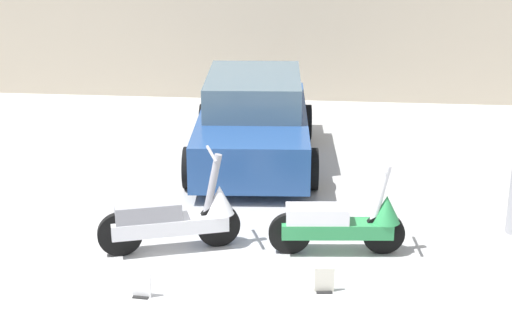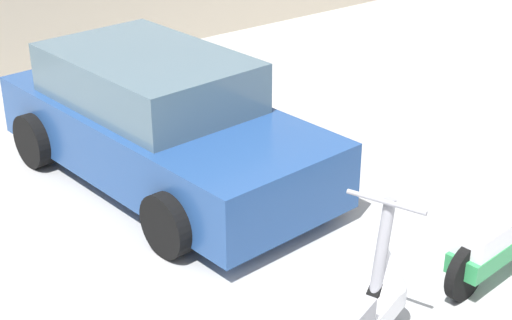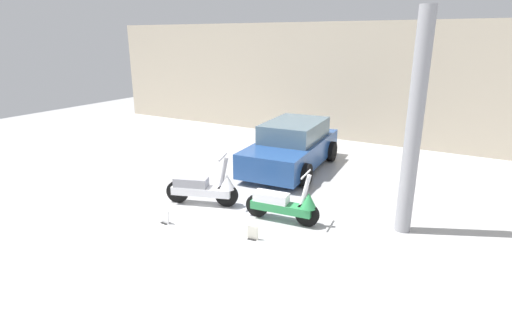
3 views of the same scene
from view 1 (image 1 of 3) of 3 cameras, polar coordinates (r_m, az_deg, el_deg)
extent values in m
plane|color=#B2B2B2|center=(8.03, -4.45, -9.52)|extent=(28.00, 28.00, 0.00)
cylinder|color=black|center=(8.91, -2.76, -4.75)|extent=(0.50, 0.24, 0.50)
cylinder|color=black|center=(8.80, -9.86, -5.33)|extent=(0.50, 0.24, 0.50)
cube|color=silver|center=(8.82, -6.30, -4.68)|extent=(1.32, 0.71, 0.17)
cube|color=gray|center=(8.73, -7.86, -3.70)|extent=(0.78, 0.51, 0.19)
cylinder|color=gray|center=(8.72, -3.19, -1.77)|extent=(0.24, 0.15, 0.70)
cylinder|color=gray|center=(8.60, -3.23, 0.42)|extent=(0.22, 0.55, 0.03)
cone|color=silver|center=(8.80, -2.67, -2.89)|extent=(0.42, 0.42, 0.32)
cylinder|color=black|center=(8.84, 9.26, -5.29)|extent=(0.48, 0.13, 0.47)
cylinder|color=black|center=(8.74, 2.46, -5.35)|extent=(0.48, 0.13, 0.47)
cube|color=#2D8C4C|center=(8.75, 5.89, -4.98)|extent=(1.25, 0.40, 0.16)
cube|color=white|center=(8.66, 4.47, -3.93)|extent=(0.71, 0.34, 0.18)
cylinder|color=white|center=(8.65, 9.05, -2.43)|extent=(0.22, 0.10, 0.67)
cylinder|color=white|center=(8.54, 9.17, -0.35)|extent=(0.09, 0.54, 0.03)
cone|color=#2D8C4C|center=(8.73, 9.47, -3.53)|extent=(0.34, 0.34, 0.31)
cube|color=navy|center=(11.68, -0.19, 2.13)|extent=(1.84, 3.87, 0.63)
cube|color=slate|center=(11.76, -0.16, 5.05)|extent=(1.53, 2.20, 0.49)
cylinder|color=black|center=(10.63, 4.00, -0.64)|extent=(0.24, 0.59, 0.57)
cylinder|color=black|center=(10.69, -4.75, -0.56)|extent=(0.24, 0.59, 0.57)
cylinder|color=black|center=(12.86, 3.60, 2.77)|extent=(0.24, 0.59, 0.57)
cylinder|color=black|center=(12.90, -3.65, 2.82)|extent=(0.24, 0.59, 0.57)
cube|color=black|center=(8.00, -8.32, -9.74)|extent=(0.17, 0.13, 0.01)
cube|color=white|center=(7.94, -8.36, -8.95)|extent=(0.20, 0.05, 0.26)
cube|color=black|center=(8.04, 4.96, -9.45)|extent=(0.17, 0.14, 0.01)
cube|color=silver|center=(7.98, 4.99, -8.66)|extent=(0.20, 0.05, 0.26)
camera|label=2|loc=(6.94, -39.46, 13.20)|focal=55.00mm
camera|label=3|loc=(3.59, 69.42, 1.73)|focal=28.00mm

